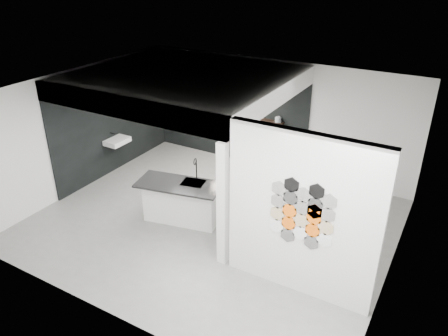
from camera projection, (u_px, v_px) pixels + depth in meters
The scene contains 17 objects.
floor at pixel (213, 222), 9.11m from camera, with size 7.00×6.00×0.01m, color slate.
partition_panel at pixel (301, 217), 6.71m from camera, with size 2.45×0.15×2.80m, color silver.
bay_clad_back at pixel (228, 116), 11.47m from camera, with size 4.40×0.04×2.35m, color black.
bay_clad_left at pixel (114, 125), 10.91m from camera, with size 0.04×4.00×2.35m, color black.
bulkhead at pixel (184, 82), 9.33m from camera, with size 4.40×4.00×0.40m, color silver.
corner_column at pixel (223, 205), 7.44m from camera, with size 0.16×0.16×2.35m, color silver.
fascia_beam at pixel (123, 107), 7.84m from camera, with size 4.40×0.16×0.40m, color silver.
wall_basin at pixel (117, 141), 10.80m from camera, with size 0.40×0.60×0.12m, color silver.
display_shelf at pixel (230, 113), 11.29m from camera, with size 3.00×0.15×0.04m, color black.
kitchen_island at pixel (181, 201), 8.97m from camera, with size 1.83×1.09×1.38m.
stockpot at pixel (194, 103), 11.73m from camera, with size 0.20×0.20×0.16m, color black.
kettle at pixel (255, 115), 10.92m from camera, with size 0.18×0.18×0.16m, color black.
glass_bowl at pixel (278, 120), 10.65m from camera, with size 0.16×0.16×0.11m, color gray.
glass_vase at pixel (278, 119), 10.65m from camera, with size 0.10×0.10×0.14m, color gray.
bottle_dark at pixel (211, 106), 11.50m from camera, with size 0.06×0.06×0.17m, color black.
utensil_cup at pixel (207, 107), 11.56m from camera, with size 0.08×0.08×0.10m, color black.
hex_tile_cluster at pixel (302, 214), 6.59m from camera, with size 1.04×0.02×1.16m.
Camera 1 is at (4.02, -6.52, 5.06)m, focal length 35.00 mm.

